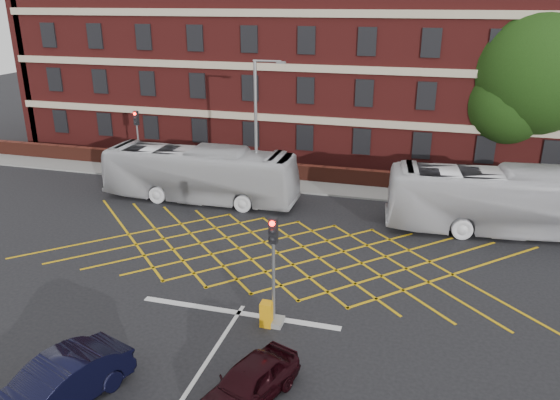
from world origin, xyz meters
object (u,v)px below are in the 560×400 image
(bus_right, at_px, (510,201))
(bus_left, at_px, (200,174))
(street_lamp, at_px, (257,156))
(car_navy, at_px, (56,386))
(car_maroon, at_px, (249,383))
(traffic_light_near, at_px, (273,282))
(direction_signs, at_px, (135,157))
(traffic_light_far, at_px, (139,147))
(deciduous_tree, at_px, (533,80))
(utility_cabinet, at_px, (267,314))

(bus_right, bearing_deg, bus_left, 83.25)
(bus_left, relative_size, street_lamp, 1.42)
(car_navy, relative_size, car_maroon, 1.24)
(traffic_light_near, bearing_deg, car_navy, -129.22)
(traffic_light_near, relative_size, direction_signs, 1.94)
(traffic_light_near, relative_size, traffic_light_far, 1.00)
(car_navy, bearing_deg, car_maroon, 37.87)
(street_lamp, distance_m, direction_signs, 9.82)
(car_navy, xyz_separation_m, deciduous_tree, (15.88, 27.94, 5.67))
(bus_right, xyz_separation_m, street_lamp, (-13.81, 0.98, 1.07))
(traffic_light_near, height_order, traffic_light_far, same)
(traffic_light_near, xyz_separation_m, direction_signs, (-14.07, 14.65, -0.39))
(car_navy, bearing_deg, traffic_light_far, 132.47)
(car_navy, xyz_separation_m, traffic_light_far, (-9.43, 21.71, 1.00))
(car_navy, bearing_deg, deciduous_tree, 79.38)
(street_lamp, height_order, utility_cabinet, street_lamp)
(traffic_light_near, height_order, utility_cabinet, traffic_light_near)
(car_navy, bearing_deg, bus_left, 118.95)
(traffic_light_near, height_order, street_lamp, street_lamp)
(deciduous_tree, bearing_deg, bus_right, -99.72)
(utility_cabinet, bearing_deg, street_lamp, 109.27)
(traffic_light_near, xyz_separation_m, utility_cabinet, (-0.22, -0.17, -1.28))
(traffic_light_far, bearing_deg, bus_left, -32.94)
(traffic_light_near, distance_m, street_lamp, 13.27)
(utility_cabinet, bearing_deg, car_navy, -128.75)
(utility_cabinet, bearing_deg, deciduous_tree, 63.12)
(bus_right, relative_size, car_maroon, 3.28)
(bus_right, distance_m, deciduous_tree, 11.68)
(bus_right, bearing_deg, car_maroon, 144.61)
(bus_right, height_order, car_maroon, bus_right)
(traffic_light_far, xyz_separation_m, street_lamp, (9.70, -3.33, 1.02))
(bus_left, height_order, bus_right, bus_right)
(bus_left, bearing_deg, traffic_light_near, -145.65)
(bus_right, height_order, deciduous_tree, deciduous_tree)
(street_lamp, bearing_deg, utility_cabinet, -70.73)
(car_navy, distance_m, direction_signs, 22.59)
(deciduous_tree, bearing_deg, car_maroon, -111.99)
(deciduous_tree, relative_size, utility_cabinet, 11.66)
(utility_cabinet, bearing_deg, bus_right, 50.95)
(direction_signs, bearing_deg, deciduous_tree, 16.25)
(car_maroon, bearing_deg, bus_right, 81.45)
(car_maroon, xyz_separation_m, deciduous_tree, (10.55, 26.11, 5.80))
(car_maroon, relative_size, direction_signs, 1.71)
(car_navy, bearing_deg, street_lamp, 108.16)
(traffic_light_near, distance_m, direction_signs, 20.31)
(bus_right, relative_size, traffic_light_near, 2.89)
(bus_left, bearing_deg, car_maroon, -152.02)
(bus_right, height_order, traffic_light_far, traffic_light_far)
(bus_right, relative_size, traffic_light_far, 2.89)
(deciduous_tree, distance_m, utility_cabinet, 25.51)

